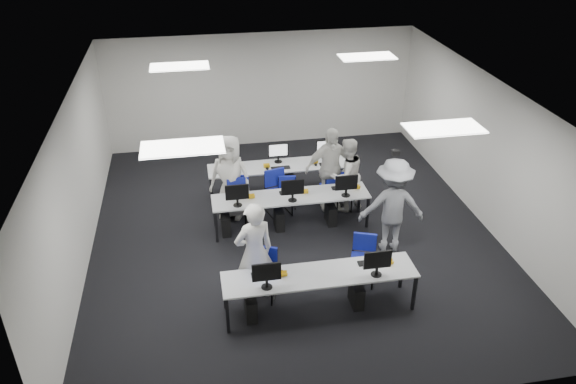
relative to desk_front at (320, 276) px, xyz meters
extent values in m
plane|color=black|center=(0.00, 2.40, -0.68)|extent=(9.00, 9.00, 0.00)
plane|color=white|center=(0.00, 2.40, 2.32)|extent=(9.00, 9.00, 0.00)
cube|color=silver|center=(0.00, 6.90, 0.82)|extent=(8.00, 0.02, 3.00)
cube|color=silver|center=(0.00, -2.10, 0.82)|extent=(8.00, 0.02, 3.00)
cube|color=silver|center=(-4.00, 2.40, 0.82)|extent=(0.02, 9.00, 3.00)
cube|color=silver|center=(4.00, 2.40, 0.82)|extent=(0.02, 9.00, 3.00)
cube|color=white|center=(-2.00, 0.40, 2.30)|extent=(1.20, 0.60, 0.02)
cube|color=white|center=(2.00, 0.40, 2.30)|extent=(1.20, 0.60, 0.02)
cube|color=white|center=(-2.00, 4.40, 2.30)|extent=(1.20, 0.60, 0.02)
cube|color=white|center=(2.00, 4.40, 2.30)|extent=(1.20, 0.60, 0.02)
cube|color=silver|center=(0.00, 0.00, 0.03)|extent=(3.20, 0.70, 0.03)
cube|color=black|center=(-1.55, -0.30, -0.33)|extent=(0.05, 0.05, 0.70)
cube|color=black|center=(-1.55, 0.30, -0.33)|extent=(0.05, 0.05, 0.70)
cube|color=black|center=(1.55, -0.30, -0.33)|extent=(0.05, 0.05, 0.70)
cube|color=black|center=(1.55, 0.30, -0.33)|extent=(0.05, 0.05, 0.70)
cube|color=silver|center=(0.00, 2.60, 0.03)|extent=(3.20, 0.70, 0.03)
cube|color=black|center=(-1.55, 2.30, -0.33)|extent=(0.05, 0.05, 0.70)
cube|color=black|center=(-1.55, 2.90, -0.33)|extent=(0.05, 0.05, 0.70)
cube|color=black|center=(1.55, 2.30, -0.33)|extent=(0.05, 0.05, 0.70)
cube|color=black|center=(1.55, 2.90, -0.33)|extent=(0.05, 0.05, 0.70)
cube|color=silver|center=(0.00, 4.00, 0.03)|extent=(3.20, 0.70, 0.03)
cube|color=black|center=(-1.55, 3.70, -0.33)|extent=(0.05, 0.05, 0.70)
cube|color=black|center=(-1.55, 4.30, -0.33)|extent=(0.05, 0.05, 0.70)
cube|color=black|center=(1.55, 3.70, -0.33)|extent=(0.05, 0.05, 0.70)
cube|color=black|center=(1.55, 4.30, -0.33)|extent=(0.05, 0.05, 0.70)
cube|color=#0B199A|center=(-0.90, -0.18, 0.35)|extent=(0.46, 0.04, 0.32)
cube|color=black|center=(-0.90, 0.14, 0.06)|extent=(0.42, 0.14, 0.02)
ellipsoid|color=black|center=(-0.60, 0.14, 0.07)|extent=(0.07, 0.10, 0.04)
cube|color=black|center=(-1.15, 0.00, -0.47)|extent=(0.18, 0.40, 0.42)
cube|color=white|center=(0.90, -0.18, 0.35)|extent=(0.46, 0.04, 0.32)
cube|color=black|center=(0.90, 0.14, 0.06)|extent=(0.42, 0.14, 0.02)
ellipsoid|color=black|center=(1.20, 0.14, 0.07)|extent=(0.07, 0.10, 0.04)
cube|color=black|center=(0.65, 0.00, -0.47)|extent=(0.18, 0.40, 0.42)
cube|color=white|center=(-1.10, 2.42, 0.35)|extent=(0.46, 0.04, 0.32)
cube|color=black|center=(-1.10, 2.74, 0.06)|extent=(0.42, 0.14, 0.02)
ellipsoid|color=black|center=(-0.80, 2.74, 0.07)|extent=(0.07, 0.10, 0.04)
cube|color=black|center=(-1.35, 2.60, -0.47)|extent=(0.18, 0.40, 0.42)
cube|color=white|center=(0.00, 2.42, 0.35)|extent=(0.46, 0.04, 0.32)
cube|color=black|center=(0.00, 2.74, 0.06)|extent=(0.42, 0.14, 0.02)
ellipsoid|color=black|center=(0.30, 2.74, 0.07)|extent=(0.07, 0.10, 0.04)
cube|color=black|center=(-0.25, 2.60, -0.47)|extent=(0.18, 0.40, 0.42)
cube|color=white|center=(1.10, 2.42, 0.35)|extent=(0.46, 0.04, 0.32)
cube|color=black|center=(1.10, 2.74, 0.06)|extent=(0.42, 0.14, 0.02)
ellipsoid|color=black|center=(1.40, 2.74, 0.07)|extent=(0.07, 0.10, 0.04)
cube|color=black|center=(0.85, 2.60, -0.47)|extent=(0.18, 0.40, 0.42)
cube|color=white|center=(-1.10, 4.18, 0.35)|extent=(0.46, 0.04, 0.32)
cube|color=black|center=(-1.10, 3.86, 0.06)|extent=(0.42, 0.14, 0.02)
ellipsoid|color=black|center=(-1.40, 3.86, 0.07)|extent=(0.07, 0.10, 0.04)
cube|color=black|center=(-0.85, 4.00, -0.47)|extent=(0.18, 0.40, 0.42)
cube|color=white|center=(0.00, 4.18, 0.35)|extent=(0.46, 0.04, 0.32)
cube|color=black|center=(0.00, 3.86, 0.06)|extent=(0.42, 0.14, 0.02)
ellipsoid|color=black|center=(-0.30, 3.86, 0.07)|extent=(0.07, 0.10, 0.04)
cube|color=black|center=(0.25, 4.00, -0.47)|extent=(0.18, 0.40, 0.42)
cube|color=white|center=(1.10, 4.18, 0.35)|extent=(0.46, 0.04, 0.32)
cube|color=black|center=(1.10, 3.86, 0.06)|extent=(0.42, 0.14, 0.02)
ellipsoid|color=black|center=(0.80, 3.86, 0.07)|extent=(0.07, 0.10, 0.04)
cube|color=black|center=(1.35, 4.00, -0.47)|extent=(0.18, 0.40, 0.42)
cube|color=navy|center=(-0.87, 0.50, -0.22)|extent=(0.56, 0.55, 0.06)
cube|color=navy|center=(-0.80, 0.69, 0.04)|extent=(0.41, 0.20, 0.36)
cube|color=navy|center=(0.93, 0.60, -0.23)|extent=(0.55, 0.54, 0.06)
cube|color=navy|center=(1.00, 0.79, 0.03)|extent=(0.40, 0.19, 0.35)
cube|color=navy|center=(-1.07, 3.09, -0.20)|extent=(0.55, 0.54, 0.06)
cube|color=navy|center=(-1.03, 3.29, 0.08)|extent=(0.44, 0.16, 0.38)
cube|color=navy|center=(-0.16, 3.17, -0.19)|extent=(0.57, 0.55, 0.06)
cube|color=navy|center=(-0.22, 3.38, 0.09)|extent=(0.45, 0.17, 0.39)
cube|color=navy|center=(1.16, 3.05, -0.27)|extent=(0.49, 0.48, 0.05)
cube|color=navy|center=(1.11, 3.22, -0.03)|extent=(0.38, 0.15, 0.32)
cube|color=navy|center=(-1.04, 3.34, -0.19)|extent=(0.51, 0.49, 0.06)
cube|color=navy|center=(-1.02, 3.12, 0.09)|extent=(0.46, 0.10, 0.39)
cube|color=navy|center=(0.07, 3.49, -0.26)|extent=(0.45, 0.43, 0.05)
cube|color=navy|center=(0.05, 3.31, -0.03)|extent=(0.38, 0.10, 0.33)
cube|color=navy|center=(1.03, 3.35, -0.25)|extent=(0.44, 0.43, 0.06)
cube|color=navy|center=(1.05, 3.16, -0.01)|extent=(0.39, 0.08, 0.33)
ellipsoid|color=#9F8452|center=(-1.07, 2.73, 0.19)|extent=(0.40, 0.31, 0.28)
imported|color=white|center=(-1.01, 0.49, 0.26)|extent=(0.79, 0.63, 1.88)
imported|color=white|center=(1.30, 3.12, 0.15)|extent=(0.97, 0.87, 1.65)
imported|color=white|center=(-1.15, 3.30, 0.23)|extent=(1.05, 0.89, 1.82)
imported|color=white|center=(0.96, 3.25, 0.25)|extent=(1.13, 0.55, 1.87)
imported|color=gray|center=(1.75, 1.50, 0.28)|extent=(1.33, 0.88, 1.92)
cube|color=black|center=(1.77, 1.67, 1.30)|extent=(0.16, 0.20, 0.10)
camera|label=1|loc=(-1.80, -7.09, 5.71)|focal=35.00mm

